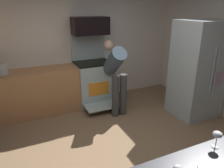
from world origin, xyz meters
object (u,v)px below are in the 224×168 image
person_cook (115,71)px  wine_glass_extra (217,135)px  stock_pot (1,69)px  microwave (90,26)px  refrigerator (197,70)px  oven_range (93,81)px

person_cook → wine_glass_extra: (-0.25, -2.58, 0.16)m
person_cook → stock_pot: bearing=163.6°
microwave → refrigerator: 2.31m
refrigerator → stock_pot: refrigerator is taller
person_cook → wine_glass_extra: bearing=-95.5°
person_cook → oven_range: bearing=114.3°
microwave → wine_glass_extra: size_ratio=4.61×
microwave → person_cook: bearing=-68.8°
oven_range → stock_pot: oven_range is taller
person_cook → stock_pot: 2.12m
microwave → wine_glass_extra: microwave is taller
refrigerator → oven_range: bearing=141.6°
person_cook → wine_glass_extra: size_ratio=8.88×
person_cook → stock_pot: person_cook is taller
oven_range → person_cook: size_ratio=1.06×
microwave → refrigerator: (1.66, -1.41, -0.77)m
microwave → stock_pot: microwave is taller
wine_glass_extra → stock_pot: bearing=119.2°
oven_range → microwave: (0.00, 0.09, 1.19)m
wine_glass_extra → stock_pot: 3.64m
oven_range → refrigerator: refrigerator is taller
stock_pot → refrigerator: bearing=-21.2°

